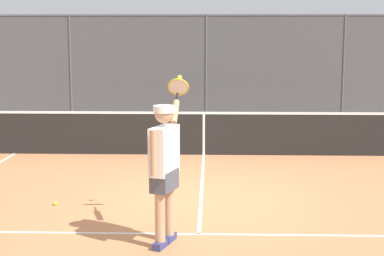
% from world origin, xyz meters
% --- Properties ---
extents(ground_plane, '(60.00, 60.00, 0.00)m').
position_xyz_m(ground_plane, '(0.00, 0.00, 0.00)').
color(ground_plane, '#C67A4C').
extents(court_line_markings, '(8.54, 9.80, 0.01)m').
position_xyz_m(court_line_markings, '(0.00, 2.02, 0.00)').
color(court_line_markings, white).
rests_on(court_line_markings, ground).
extents(fence_backdrop, '(19.66, 1.37, 3.25)m').
position_xyz_m(fence_backdrop, '(0.00, -9.61, 1.31)').
color(fence_backdrop, '#474C51').
rests_on(fence_backdrop, ground).
extents(tennis_net, '(10.97, 0.09, 1.07)m').
position_xyz_m(tennis_net, '(0.00, -3.69, 0.49)').
color(tennis_net, '#2D2D2D').
rests_on(tennis_net, ground).
extents(tennis_player, '(0.46, 1.45, 2.08)m').
position_xyz_m(tennis_player, '(0.42, 2.08, 1.06)').
color(tennis_player, navy).
rests_on(tennis_player, ground).
extents(tennis_ball_by_sideline, '(0.07, 0.07, 0.07)m').
position_xyz_m(tennis_ball_by_sideline, '(2.27, 0.39, 0.03)').
color(tennis_ball_by_sideline, '#CCDB33').
rests_on(tennis_ball_by_sideline, ground).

